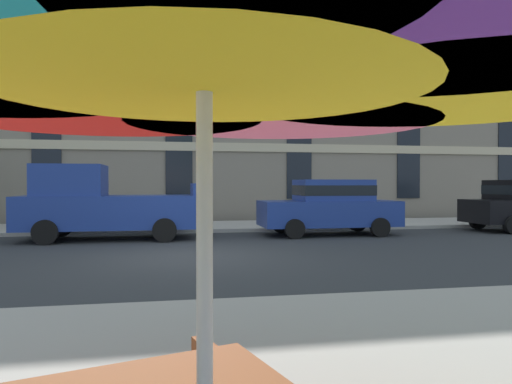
{
  "coord_description": "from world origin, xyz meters",
  "views": [
    {
      "loc": [
        -0.44,
        -10.68,
        1.64
      ],
      "look_at": [
        2.16,
        3.2,
        1.4
      ],
      "focal_mm": 32.9,
      "sensor_mm": 36.0,
      "label": 1
    }
  ],
  "objects": [
    {
      "name": "patio_umbrella",
      "position": [
        -0.31,
        -9.0,
        2.22
      ],
      "size": [
        3.61,
        3.36,
        2.54
      ],
      "color": "silver",
      "rests_on": "ground"
    },
    {
      "name": "sedan_blue",
      "position": [
        4.68,
        3.7,
        0.95
      ],
      "size": [
        4.4,
        1.98,
        1.78
      ],
      "color": "navy",
      "rests_on": "ground"
    },
    {
      "name": "sidewalk_far",
      "position": [
        0.0,
        6.8,
        0.06
      ],
      "size": [
        56.0,
        3.6,
        0.12
      ],
      "primitive_type": "cube",
      "color": "#B2ADA3",
      "rests_on": "ground"
    },
    {
      "name": "apartment_building",
      "position": [
        0.0,
        14.99,
        6.4
      ],
      "size": [
        46.34,
        12.08,
        12.8
      ],
      "color": "gray",
      "rests_on": "ground"
    },
    {
      "name": "pickup_blue",
      "position": [
        -2.37,
        3.7,
        1.03
      ],
      "size": [
        5.1,
        2.12,
        2.2
      ],
      "color": "navy",
      "rests_on": "ground"
    },
    {
      "name": "ground_plane",
      "position": [
        0.0,
        0.0,
        0.0
      ],
      "size": [
        120.0,
        120.0,
        0.0
      ],
      "primitive_type": "plane",
      "color": "#2D3033"
    }
  ]
}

